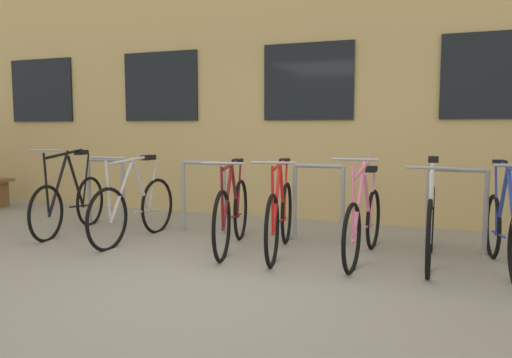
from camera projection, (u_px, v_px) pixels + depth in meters
name	position (u px, v px, depth m)	size (l,w,h in m)	color
ground_plane	(209.00, 283.00, 4.32)	(42.00, 42.00, 0.00)	gray
storefront_building	(350.00, 45.00, 9.92)	(28.00, 6.34, 5.93)	tan
bike_rack	(318.00, 195.00, 5.86)	(6.62, 0.05, 0.92)	gray
bicycle_pink	(364.00, 222.00, 5.11)	(0.44, 1.72, 1.08)	black
bicycle_red	(280.00, 216.00, 5.36)	(0.46, 1.73, 1.03)	black
bicycle_black	(70.00, 202.00, 6.42)	(0.46, 1.67, 1.10)	black
bicycle_silver	(134.00, 208.00, 5.96)	(0.44, 1.72, 1.04)	black
bicycle_blue	(505.00, 231.00, 4.68)	(0.44, 1.73, 1.06)	black
bicycle_maroon	(232.00, 213.00, 5.55)	(0.51, 1.72, 1.01)	black
bicycle_white	(431.00, 223.00, 4.97)	(0.44, 1.75, 1.06)	black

